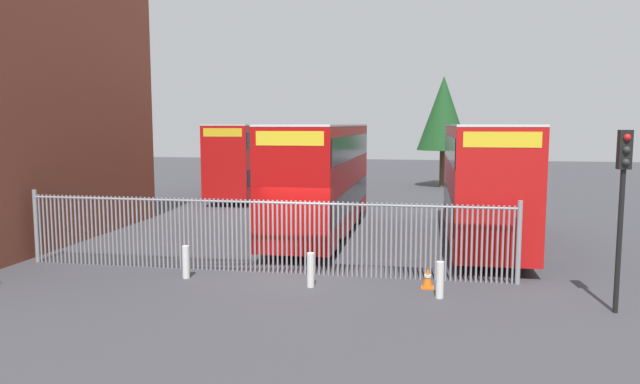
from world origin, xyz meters
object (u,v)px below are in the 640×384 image
object	(u,v)px
bollard_near_left	(186,262)
bollard_near_right	(440,280)
double_decker_bus_behind_fence_right	(253,157)
traffic_cone_by_gate	(428,278)
double_decker_bus_near_gate	(483,178)
double_decker_bus_behind_fence_left	(321,175)
bollard_center_front	(311,270)
traffic_light_kerbside	(623,187)

from	to	relation	value
bollard_near_left	bollard_near_right	xyz separation A→B (m)	(7.18, -0.68, 0.00)
double_decker_bus_behind_fence_right	traffic_cone_by_gate	world-z (taller)	double_decker_bus_behind_fence_right
double_decker_bus_near_gate	bollard_near_right	bearing A→B (deg)	-102.47
double_decker_bus_behind_fence_left	bollard_center_front	size ratio (longest dim) A/B	11.38
bollard_center_front	traffic_cone_by_gate	world-z (taller)	bollard_center_front
double_decker_bus_behind_fence_right	bollard_near_left	xyz separation A→B (m)	(3.82, -19.32, -1.95)
bollard_near_left	traffic_light_kerbside	world-z (taller)	traffic_light_kerbside
double_decker_bus_behind_fence_right	traffic_light_kerbside	world-z (taller)	double_decker_bus_behind_fence_right
traffic_cone_by_gate	traffic_light_kerbside	distance (m)	5.31
double_decker_bus_behind_fence_right	bollard_center_front	distance (m)	21.09
bollard_near_right	traffic_cone_by_gate	world-z (taller)	bollard_near_right
double_decker_bus_near_gate	bollard_near_left	xyz separation A→B (m)	(-8.85, -6.86, -1.95)
double_decker_bus_behind_fence_right	bollard_near_right	bearing A→B (deg)	-61.21
bollard_center_front	bollard_near_right	bearing A→B (deg)	-6.72
double_decker_bus_near_gate	bollard_near_right	world-z (taller)	double_decker_bus_near_gate
double_decker_bus_behind_fence_left	bollard_near_right	bearing A→B (deg)	-60.25
bollard_near_left	bollard_near_right	bearing A→B (deg)	-5.42
bollard_near_left	traffic_cone_by_gate	xyz separation A→B (m)	(6.87, 0.18, -0.19)
bollard_center_front	traffic_light_kerbside	distance (m)	7.97
bollard_near_left	bollard_near_right	distance (m)	7.21
bollard_near_right	traffic_light_kerbside	world-z (taller)	traffic_light_kerbside
double_decker_bus_behind_fence_left	double_decker_bus_behind_fence_right	distance (m)	13.73
double_decker_bus_near_gate	traffic_cone_by_gate	bearing A→B (deg)	-106.46
bollard_near_left	bollard_center_front	bearing A→B (deg)	-4.22
bollard_near_right	bollard_near_left	bearing A→B (deg)	174.58
double_decker_bus_behind_fence_left	traffic_light_kerbside	xyz separation A→B (m)	(8.58, -8.37, 0.56)
bollard_near_right	traffic_cone_by_gate	distance (m)	0.94
double_decker_bus_behind_fence_left	traffic_cone_by_gate	world-z (taller)	double_decker_bus_behind_fence_left
double_decker_bus_near_gate	traffic_light_kerbside	xyz separation A→B (m)	(2.40, -8.01, 0.56)
double_decker_bus_behind_fence_left	traffic_light_kerbside	world-z (taller)	double_decker_bus_behind_fence_left
double_decker_bus_near_gate	traffic_light_kerbside	bearing A→B (deg)	-73.32
double_decker_bus_near_gate	bollard_near_right	xyz separation A→B (m)	(-1.67, -7.54, -1.95)
double_decker_bus_behind_fence_right	bollard_near_left	distance (m)	19.79
bollard_center_front	traffic_cone_by_gate	bearing A→B (deg)	8.30
bollard_near_left	bollard_center_front	size ratio (longest dim) A/B	1.00
bollard_near_right	traffic_light_kerbside	bearing A→B (deg)	-6.49
double_decker_bus_behind_fence_left	double_decker_bus_behind_fence_right	world-z (taller)	same
bollard_near_left	bollard_center_front	world-z (taller)	same
traffic_cone_by_gate	bollard_near_left	bearing A→B (deg)	-178.47
bollard_center_front	double_decker_bus_behind_fence_left	bearing A→B (deg)	98.11
double_decker_bus_near_gate	traffic_light_kerbside	distance (m)	8.38
bollard_near_left	traffic_cone_by_gate	world-z (taller)	bollard_near_left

